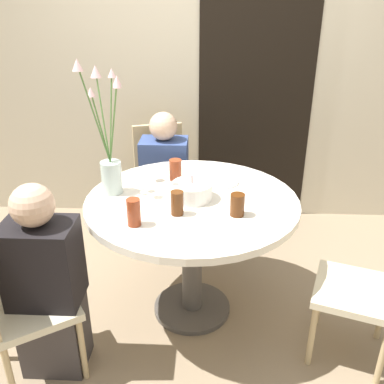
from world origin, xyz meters
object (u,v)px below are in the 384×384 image
(drink_glass_1, at_px, (177,203))
(person_boy, at_px, (47,288))
(chair_far_back, at_px, (161,177))
(flower_vase, at_px, (108,152))
(birthday_cake, at_px, (192,191))
(drink_glass_0, at_px, (237,205))
(chair_right_flank, at_px, (375,281))
(drink_glass_2, at_px, (134,212))
(drink_glass_3, at_px, (175,170))
(side_plate, at_px, (223,182))
(chair_near_front, at_px, (12,299))
(person_woman, at_px, (165,185))

(drink_glass_1, distance_m, person_boy, 0.76)
(chair_far_back, relative_size, flower_vase, 1.19)
(birthday_cake, xyz_separation_m, drink_glass_0, (0.24, -0.18, 0.01))
(birthday_cake, bearing_deg, flower_vase, 170.86)
(chair_right_flank, bearing_deg, drink_glass_1, -78.86)
(chair_right_flank, xyz_separation_m, person_boy, (-1.62, -0.13, -0.00))
(drink_glass_2, xyz_separation_m, drink_glass_3, (0.16, 0.56, -0.01))
(flower_vase, xyz_separation_m, person_boy, (-0.23, -0.53, -0.52))
(chair_far_back, relative_size, side_plate, 4.99)
(drink_glass_1, bearing_deg, chair_right_flank, -8.08)
(chair_right_flank, bearing_deg, person_boy, -66.20)
(chair_far_back, xyz_separation_m, person_boy, (-0.40, -1.40, -0.00))
(chair_near_front, bearing_deg, drink_glass_0, -104.44)
(chair_right_flank, height_order, drink_glass_2, drink_glass_2)
(chair_right_flank, xyz_separation_m, side_plate, (-0.76, 0.54, 0.28))
(chair_right_flank, xyz_separation_m, drink_glass_2, (-1.20, 0.02, 0.35))
(flower_vase, bearing_deg, drink_glass_2, -62.80)
(chair_right_flank, xyz_separation_m, birthday_cake, (-0.93, 0.32, 0.33))
(drink_glass_2, relative_size, person_woman, 0.13)
(flower_vase, xyz_separation_m, drink_glass_3, (0.35, 0.18, -0.17))
(side_plate, bearing_deg, flower_vase, -167.30)
(birthday_cake, relative_size, drink_glass_0, 1.91)
(drink_glass_2, height_order, person_woman, person_woman)
(chair_far_back, height_order, chair_near_front, same)
(flower_vase, xyz_separation_m, drink_glass_0, (0.70, -0.25, -0.18))
(chair_far_back, bearing_deg, chair_near_front, -126.74)
(chair_right_flank, bearing_deg, drink_glass_2, -71.77)
(chair_far_back, distance_m, drink_glass_3, 0.79)
(birthday_cake, relative_size, person_boy, 0.21)
(birthday_cake, relative_size, flower_vase, 0.30)
(flower_vase, distance_m, drink_glass_3, 0.43)
(side_plate, bearing_deg, chair_near_front, -142.72)
(side_plate, relative_size, person_woman, 0.17)
(drink_glass_1, bearing_deg, drink_glass_2, -148.83)
(flower_vase, relative_size, side_plate, 4.19)
(drink_glass_2, bearing_deg, drink_glass_3, 74.46)
(chair_right_flank, distance_m, drink_glass_0, 0.78)
(side_plate, xyz_separation_m, drink_glass_1, (-0.24, -0.40, 0.06))
(drink_glass_0, bearing_deg, drink_glass_1, -179.15)
(chair_near_front, xyz_separation_m, drink_glass_0, (1.06, 0.36, 0.34))
(chair_far_back, relative_size, chair_near_front, 1.00)
(chair_far_back, height_order, flower_vase, flower_vase)
(person_boy, bearing_deg, side_plate, 37.85)
(chair_right_flank, height_order, drink_glass_3, drink_glass_3)
(flower_vase, relative_size, drink_glass_0, 6.39)
(drink_glass_0, height_order, person_woman, person_woman)
(chair_right_flank, distance_m, drink_glass_3, 1.24)
(drink_glass_2, bearing_deg, person_boy, -160.40)
(chair_near_front, height_order, drink_glass_0, drink_glass_0)
(chair_near_front, distance_m, drink_glass_3, 1.12)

